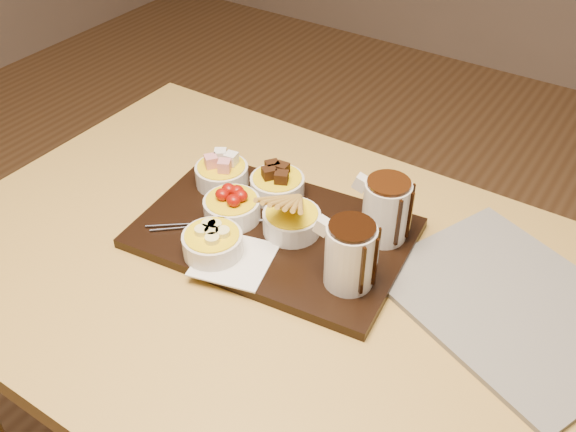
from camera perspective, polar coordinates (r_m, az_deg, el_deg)
The scene contains 12 objects.
dining_table at distance 1.13m, azimuth -0.63°, elevation -8.38°, with size 1.20×0.80×0.75m.
serving_board at distance 1.12m, azimuth -1.28°, elevation -1.50°, with size 0.46×0.30×0.02m, color black.
napkin at distance 1.06m, azimuth -4.81°, elevation -3.87°, with size 0.12×0.12×0.00m, color white.
bowl_marshmallows at distance 1.22m, azimuth -5.89°, elevation 3.64°, with size 0.10×0.10×0.04m, color silver.
bowl_cake at distance 1.18m, azimuth -0.96°, elevation 2.63°, with size 0.10×0.10×0.04m, color silver.
bowl_strawberries at distance 1.13m, azimuth -5.00°, elevation 0.63°, with size 0.10×0.10×0.04m, color silver.
bowl_biscotti at distance 1.10m, azimuth 0.33°, elevation -0.55°, with size 0.10×0.10×0.04m, color silver.
bowl_bananas at distance 1.06m, azimuth -6.71°, elevation -2.50°, with size 0.10×0.10×0.04m, color silver.
pitcher_dark_chocolate at distance 0.99m, azimuth 5.52°, elevation -3.55°, with size 0.08×0.08×0.11m, color silver.
pitcher_milk_chocolate at distance 1.08m, azimuth 8.68°, elevation 0.47°, with size 0.08×0.08×0.11m, color silver.
fondue_skewers at distance 1.13m, azimuth -6.05°, elevation -0.54°, with size 0.26×0.03×0.01m, color silver, non-canonical shape.
newspaper at distance 1.06m, azimuth 19.34°, elevation -7.36°, with size 0.37×0.30×0.01m, color beige.
Camera 1 is at (0.44, -0.63, 1.48)m, focal length 40.00 mm.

